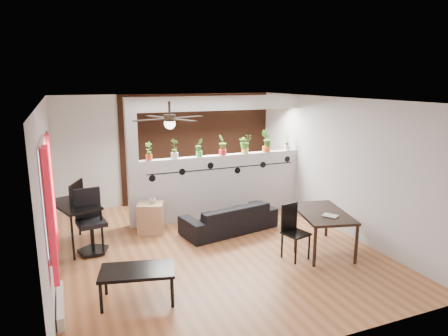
% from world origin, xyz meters
% --- Properties ---
extents(room_shell, '(6.30, 7.10, 2.90)m').
position_xyz_m(room_shell, '(0.00, 0.00, 1.30)').
color(room_shell, '#955830').
rests_on(room_shell, ground).
extents(partition_wall, '(3.60, 0.18, 1.35)m').
position_xyz_m(partition_wall, '(0.80, 1.50, 0.68)').
color(partition_wall, '#BCBCC1').
rests_on(partition_wall, ground).
extents(ceiling_header, '(3.60, 0.18, 0.30)m').
position_xyz_m(ceiling_header, '(0.80, 1.50, 2.45)').
color(ceiling_header, silver).
rests_on(ceiling_header, room_shell).
extents(pier_column, '(0.22, 0.20, 2.60)m').
position_xyz_m(pier_column, '(-1.11, 1.50, 1.30)').
color(pier_column, '#BCBCC1').
rests_on(pier_column, ground).
extents(brick_panel, '(3.90, 0.05, 2.60)m').
position_xyz_m(brick_panel, '(0.80, 2.97, 1.30)').
color(brick_panel, brown).
rests_on(brick_panel, ground).
extents(vine_decal, '(3.31, 0.01, 0.30)m').
position_xyz_m(vine_decal, '(0.80, 1.40, 1.08)').
color(vine_decal, black).
rests_on(vine_decal, partition_wall).
extents(window_assembly, '(0.09, 1.30, 1.55)m').
position_xyz_m(window_assembly, '(-2.56, -1.20, 1.51)').
color(window_assembly, white).
rests_on(window_assembly, room_shell).
extents(baseboard_heater, '(0.08, 1.00, 0.18)m').
position_xyz_m(baseboard_heater, '(-2.54, -1.20, 0.09)').
color(baseboard_heater, silver).
rests_on(baseboard_heater, ground).
extents(corkboard, '(0.03, 0.60, 0.45)m').
position_xyz_m(corkboard, '(-2.58, 0.95, 1.35)').
color(corkboard, '#A4854F').
rests_on(corkboard, room_shell).
extents(framed_art, '(0.03, 0.34, 0.44)m').
position_xyz_m(framed_art, '(-2.58, 0.90, 1.85)').
color(framed_art, '#8C7259').
rests_on(framed_art, room_shell).
extents(ceiling_fan, '(1.19, 1.19, 0.43)m').
position_xyz_m(ceiling_fan, '(-0.80, -0.30, 2.31)').
color(ceiling_fan, black).
rests_on(ceiling_fan, room_shell).
extents(potted_plant_0, '(0.23, 0.21, 0.38)m').
position_xyz_m(potted_plant_0, '(-0.78, 1.50, 1.55)').
color(potted_plant_0, red).
rests_on(potted_plant_0, partition_wall).
extents(potted_plant_1, '(0.27, 0.27, 0.42)m').
position_xyz_m(potted_plant_1, '(-0.25, 1.50, 1.57)').
color(potted_plant_1, silver).
rests_on(potted_plant_1, partition_wall).
extents(potted_plant_2, '(0.20, 0.16, 0.39)m').
position_xyz_m(potted_plant_2, '(0.27, 1.50, 1.56)').
color(potted_plant_2, green).
rests_on(potted_plant_2, partition_wall).
extents(potted_plant_3, '(0.28, 0.29, 0.44)m').
position_xyz_m(potted_plant_3, '(0.80, 1.50, 1.58)').
color(potted_plant_3, red).
rests_on(potted_plant_3, partition_wall).
extents(potted_plant_4, '(0.23, 0.20, 0.42)m').
position_xyz_m(potted_plant_4, '(1.33, 1.50, 1.57)').
color(potted_plant_4, '#DBC04D').
rests_on(potted_plant_4, partition_wall).
extents(potted_plant_5, '(0.32, 0.31, 0.48)m').
position_xyz_m(potted_plant_5, '(1.85, 1.50, 1.60)').
color(potted_plant_5, '#CE5A18').
rests_on(potted_plant_5, partition_wall).
extents(potted_plant_6, '(0.16, 0.19, 0.37)m').
position_xyz_m(potted_plant_6, '(2.38, 1.50, 1.55)').
color(potted_plant_6, white).
rests_on(potted_plant_6, partition_wall).
extents(sofa, '(1.90, 1.03, 0.53)m').
position_xyz_m(sofa, '(0.57, 0.58, 0.26)').
color(sofa, black).
rests_on(sofa, ground).
extents(cube_shelf, '(0.60, 0.57, 0.59)m').
position_xyz_m(cube_shelf, '(-0.88, 1.08, 0.29)').
color(cube_shelf, '#A97F59').
rests_on(cube_shelf, ground).
extents(cup, '(0.15, 0.15, 0.10)m').
position_xyz_m(cup, '(-0.83, 1.08, 0.64)').
color(cup, gray).
rests_on(cup, cube_shelf).
extents(computer_desk, '(0.91, 1.25, 0.81)m').
position_xyz_m(computer_desk, '(-2.25, 0.89, 0.73)').
color(computer_desk, black).
rests_on(computer_desk, ground).
extents(monitor, '(0.34, 0.18, 0.19)m').
position_xyz_m(monitor, '(-2.25, 1.04, 0.90)').
color(monitor, black).
rests_on(monitor, computer_desk).
extents(office_chair, '(0.56, 0.56, 1.08)m').
position_xyz_m(office_chair, '(-2.02, 0.57, 0.48)').
color(office_chair, black).
rests_on(office_chair, ground).
extents(dining_table, '(1.06, 1.43, 0.70)m').
position_xyz_m(dining_table, '(1.70, -0.87, 0.62)').
color(dining_table, black).
rests_on(dining_table, ground).
extents(book, '(0.28, 0.30, 0.02)m').
position_xyz_m(book, '(1.60, -1.17, 0.71)').
color(book, gray).
rests_on(book, dining_table).
extents(folding_chair, '(0.45, 0.45, 0.92)m').
position_xyz_m(folding_chair, '(1.08, -0.92, 0.54)').
color(folding_chair, black).
rests_on(folding_chair, ground).
extents(coffee_table, '(1.08, 0.75, 0.46)m').
position_xyz_m(coffee_table, '(-1.57, -1.32, 0.41)').
color(coffee_table, black).
rests_on(coffee_table, ground).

